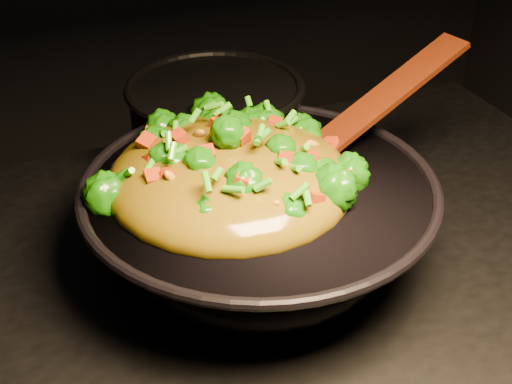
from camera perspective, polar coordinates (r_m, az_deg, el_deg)
name	(u,v)px	position (r m, az deg, el deg)	size (l,w,h in m)	color
wok	(259,226)	(0.87, 0.25, -2.70)	(0.41, 0.41, 0.12)	black
stir_fry	(229,146)	(0.81, -2.16, 3.68)	(0.29, 0.29, 0.10)	#196407
spatula	(377,103)	(0.93, 9.66, 7.00)	(0.29, 0.04, 0.01)	#381A07
back_pot	(216,127)	(1.06, -3.19, 5.24)	(0.25, 0.25, 0.14)	black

